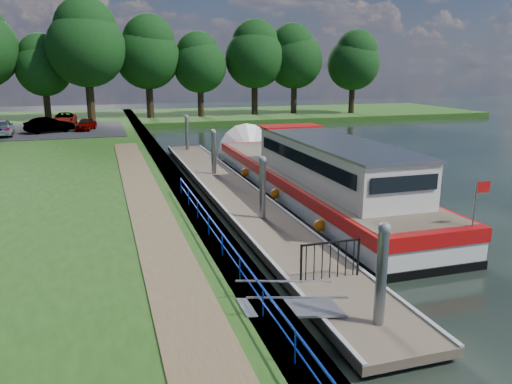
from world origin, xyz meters
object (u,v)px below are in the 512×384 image
object	(u,v)px
car_a	(86,124)
car_b	(49,125)
pontoon	(234,196)
car_c	(1,128)
barge	(306,175)
car_d	(65,119)

from	to	relation	value
car_a	car_b	world-z (taller)	car_b
pontoon	car_c	size ratio (longest dim) A/B	6.77
barge	car_b	bearing A→B (deg)	120.28
barge	car_d	xyz separation A→B (m)	(-12.90, 28.79, 0.36)
car_a	barge	bearing A→B (deg)	-49.51
pontoon	car_b	size ratio (longest dim) A/B	7.62
car_b	car_d	xyz separation A→B (m)	(0.96, 5.06, -0.03)
car_b	car_d	world-z (taller)	car_b
pontoon	barge	size ratio (longest dim) A/B	1.42
pontoon	barge	distance (m)	3.73
car_a	car_c	world-z (taller)	car_c
car_a	car_c	xyz separation A→B (m)	(-6.52, -1.85, 0.11)
car_c	car_d	bearing A→B (deg)	-132.72
pontoon	car_a	xyz separation A→B (m)	(-7.31, 24.17, 1.18)
barge	car_d	bearing A→B (deg)	114.13
pontoon	car_d	distance (m)	29.89
barge	car_c	xyz separation A→B (m)	(-17.43, 22.74, 0.39)
car_b	car_c	world-z (taller)	car_b
car_c	car_d	world-z (taller)	car_c
car_a	pontoon	bearing A→B (deg)	-56.60
car_a	car_b	size ratio (longest dim) A/B	0.79
car_b	car_a	bearing A→B (deg)	-96.32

